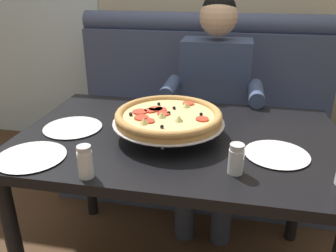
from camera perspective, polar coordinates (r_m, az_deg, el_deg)
name	(u,v)px	position (r m, az deg, el deg)	size (l,w,h in m)	color
booth_bench	(199,127)	(2.38, 5.19, -0.18)	(1.75, 0.78, 1.13)	#424C6B
dining_table	(177,154)	(1.46, 1.56, -4.68)	(1.31, 0.85, 0.75)	black
diner_main	(213,97)	(2.01, 7.50, 4.77)	(0.54, 0.64, 1.27)	#2D3342
pizza	(168,117)	(1.38, 0.06, 1.51)	(0.45, 0.45, 0.12)	silver
shaker_oregano	(236,161)	(1.16, 11.21, -5.69)	(0.05, 0.05, 0.11)	white
shaker_pepper_flakes	(85,164)	(1.14, -13.52, -6.13)	(0.05, 0.05, 0.11)	white
plate_near_left	(277,153)	(1.32, 17.61, -4.25)	(0.24, 0.24, 0.02)	white
plate_near_right	(73,126)	(1.54, -15.53, -0.02)	(0.25, 0.25, 0.02)	white
plate_far_side	(31,155)	(1.34, -21.80, -4.53)	(0.25, 0.25, 0.02)	white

